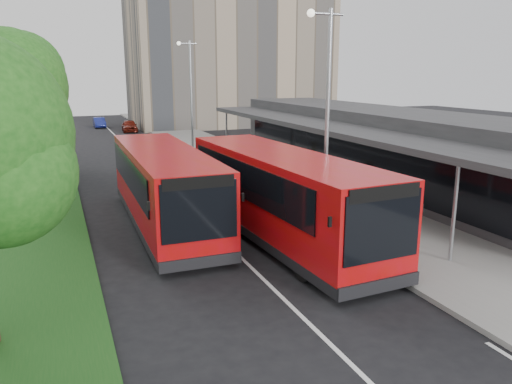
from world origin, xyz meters
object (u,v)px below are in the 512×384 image
Objects in this scene: car_far at (99,122)px; lamp_post_far at (190,89)px; lamp_post_near at (326,106)px; litter_bin at (280,176)px; bus_second at (164,187)px; tree_mid at (8,95)px; bollard at (225,154)px; car_near at (129,126)px; tree_far at (22,79)px; bus_main at (281,196)px.

lamp_post_far is at bearing -77.81° from car_far.
lamp_post_near reaches higher than litter_bin.
bus_second is (-5.66, -17.54, -3.16)m from lamp_post_far.
tree_mid reaches higher than car_far.
bus_second reaches higher than bollard.
tree_far is at bearing -113.47° from car_near.
lamp_post_near is (11.13, -7.05, -0.29)m from tree_mid.
lamp_post_near is 2.42× the size of car_far.
car_far is (-6.36, 34.17, -0.01)m from litter_bin.
tree_mid is at bearing -130.68° from lamp_post_far.
bus_main is at bearing -95.86° from lamp_post_far.
lamp_post_near is 41.97m from car_far.
lamp_post_far reaches higher than bus_second.
car_far is at bearing 100.55° from litter_bin.
lamp_post_far reaches higher than tree_mid.
car_far is at bearing 96.67° from lamp_post_near.
bollard is 0.27× the size of car_near.
tree_far reaches higher than lamp_post_far.
tree_mid is 15.11m from bollard.
litter_bin is at bearing 78.32° from lamp_post_near.
lamp_post_far is 18.70m from bus_second.
tree_far reaches higher than car_far.
litter_bin is at bearing -42.88° from tree_far.
tree_far is at bearing 90.00° from tree_mid.
bus_second is (-5.66, 2.46, -3.16)m from lamp_post_near.
bollard is at bearing -18.77° from tree_far.
bus_main reaches higher than car_near.
lamp_post_far is at bearing 4.87° from tree_far.
lamp_post_near is 0.71× the size of bus_main.
litter_bin is (3.64, 8.08, -1.06)m from bus_main.
lamp_post_far is at bearing 101.10° from bollard.
lamp_post_near is 8.30× the size of bollard.
litter_bin is (12.64, 0.26, -4.45)m from tree_mid.
bus_main reaches higher than car_far.
tree_far is at bearing -106.17° from car_far.
tree_far reaches higher than car_near.
tree_mid is 0.97× the size of lamp_post_far.
tree_far is 1.06× the size of lamp_post_near.
bus_second is at bearing -118.09° from bollard.
tree_mid is 35.28m from car_far.
tree_far is (-0.00, 12.00, 0.49)m from tree_mid.
lamp_post_near is (11.13, -19.05, -0.78)m from tree_far.
tree_far is 2.37× the size of car_near.
bus_second is (5.47, -16.59, -3.94)m from tree_far.
lamp_post_near reaches higher than bollard.
tree_mid reaches higher than bus_main.
bus_second is at bearing -107.89° from lamp_post_far.
tree_mid is 0.69× the size of bus_main.
tree_far reaches higher than bus_second.
bus_main reaches higher than bus_second.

